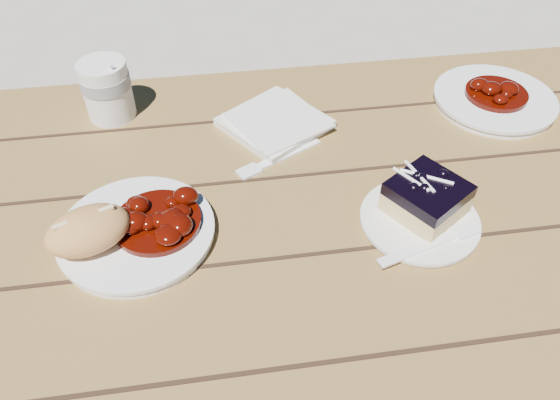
{
  "coord_description": "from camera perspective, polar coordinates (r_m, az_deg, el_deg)",
  "views": [
    {
      "loc": [
        -0.14,
        -0.54,
        1.32
      ],
      "look_at": [
        -0.07,
        -0.03,
        0.81
      ],
      "focal_mm": 35.0,
      "sensor_mm": 36.0,
      "label": 1
    }
  ],
  "objects": [
    {
      "name": "picnic_table",
      "position": [
        0.92,
        4.06,
        -8.13
      ],
      "size": [
        2.0,
        1.55,
        0.75
      ],
      "color": "brown",
      "rests_on": "ground"
    },
    {
      "name": "fork_table",
      "position": [
        0.89,
        0.81,
        4.84
      ],
      "size": [
        0.15,
        0.09,
        0.0
      ],
      "primitive_type": null,
      "rotation": [
        0.0,
        0.0,
        2.04
      ],
      "color": "white",
      "rests_on": "picnic_table"
    },
    {
      "name": "second_plate",
      "position": [
        1.08,
        21.48,
        9.69
      ],
      "size": [
        0.21,
        0.21,
        0.02
      ],
      "primitive_type": "cylinder",
      "color": "white",
      "rests_on": "picnic_table"
    },
    {
      "name": "fork_dessert",
      "position": [
        0.76,
        14.35,
        -4.92
      ],
      "size": [
        0.16,
        0.07,
        0.0
      ],
      "primitive_type": null,
      "rotation": [
        0.0,
        0.0,
        -1.28
      ],
      "color": "white",
      "rests_on": "dessert_plate"
    },
    {
      "name": "main_plate",
      "position": [
        0.78,
        -14.73,
        -3.4
      ],
      "size": [
        0.21,
        0.21,
        0.02
      ],
      "primitive_type": "cylinder",
      "color": "white",
      "rests_on": "picnic_table"
    },
    {
      "name": "second_stew",
      "position": [
        1.06,
        21.89,
        10.97
      ],
      "size": [
        0.11,
        0.11,
        0.04
      ],
      "primitive_type": null,
      "color": "#450902",
      "rests_on": "second_plate"
    },
    {
      "name": "bread_roll",
      "position": [
        0.75,
        -19.42,
        -3.02
      ],
      "size": [
        0.13,
        0.11,
        0.06
      ],
      "primitive_type": "ellipsoid",
      "rotation": [
        0.0,
        0.0,
        0.38
      ],
      "color": "tan",
      "rests_on": "main_plate"
    },
    {
      "name": "coffee_cup",
      "position": [
        1.0,
        -17.62,
        10.9
      ],
      "size": [
        0.08,
        0.08,
        0.1
      ],
      "primitive_type": "cylinder",
      "color": "white",
      "rests_on": "picnic_table"
    },
    {
      "name": "dessert_plate",
      "position": [
        0.8,
        14.35,
        -2.15
      ],
      "size": [
        0.16,
        0.16,
        0.01
      ],
      "primitive_type": "cylinder",
      "color": "white",
      "rests_on": "picnic_table"
    },
    {
      "name": "goulash_stew",
      "position": [
        0.76,
        -12.88,
        -1.45
      ],
      "size": [
        0.12,
        0.12,
        0.04
      ],
      "primitive_type": null,
      "color": "#450902",
      "rests_on": "main_plate"
    },
    {
      "name": "napkin_stack",
      "position": [
        0.95,
        -0.55,
        8.05
      ],
      "size": [
        0.21,
        0.21,
        0.01
      ],
      "primitive_type": "cube",
      "rotation": [
        0.0,
        0.0,
        0.61
      ],
      "color": "white",
      "rests_on": "picnic_table"
    },
    {
      "name": "blueberry_cake",
      "position": [
        0.79,
        15.07,
        0.26
      ],
      "size": [
        0.13,
        0.13,
        0.05
      ],
      "rotation": [
        0.0,
        0.0,
        0.59
      ],
      "color": "#E2C67B",
      "rests_on": "dessert_plate"
    }
  ]
}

